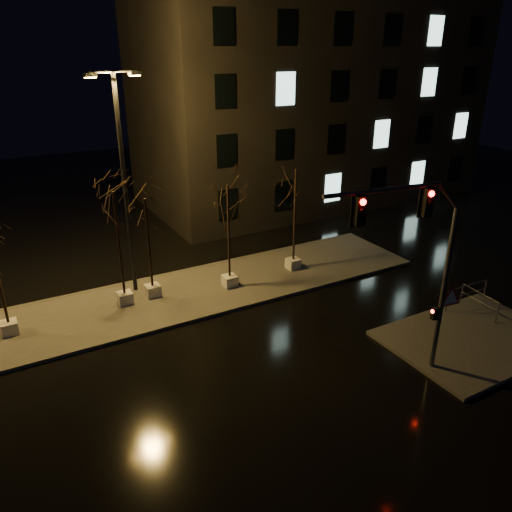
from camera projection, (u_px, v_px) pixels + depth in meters
ground at (272, 348)px, 19.98m from camera, size 90.00×90.00×0.00m
median at (210, 288)px, 24.77m from camera, size 22.00×5.00×0.15m
sidewalk_corner at (472, 338)px, 20.52m from camera, size 7.00×5.00×0.15m
building at (309, 98)px, 37.81m from camera, size 25.00×12.00×15.00m
tree_1 at (116, 218)px, 21.54m from camera, size 1.80×1.80×5.50m
tree_2 at (147, 221)px, 22.41m from camera, size 1.80×1.80×4.94m
tree_3 at (228, 209)px, 23.29m from camera, size 1.80×1.80×5.28m
tree_4 at (295, 192)px, 25.16m from camera, size 1.80×1.80×5.54m
traffic_signal_mast at (422, 255)px, 16.47m from camera, size 5.78×0.97×7.13m
streetlight_main at (123, 172)px, 22.19m from camera, size 2.51×0.84×10.11m
guard_rail_a at (467, 292)px, 22.70m from camera, size 2.45×0.15×1.06m
guard_rail_b at (479, 300)px, 22.15m from camera, size 0.23×2.06×0.98m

